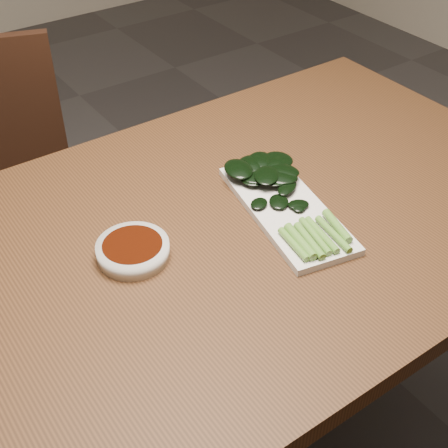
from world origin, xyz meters
TOP-DOWN VIEW (x-y plane):
  - table at (0.00, 0.00)m, footprint 1.40×0.80m
  - sauce_bowl at (-0.15, 0.02)m, footprint 0.12×0.12m
  - serving_plate at (0.14, -0.03)m, footprint 0.19×0.34m
  - gai_lan at (0.16, 0.03)m, footprint 0.17×0.33m

SIDE VIEW (x-z plane):
  - table at x=0.00m, z-range 0.30..1.05m
  - serving_plate at x=0.14m, z-range 0.75..0.76m
  - sauce_bowl at x=-0.15m, z-range 0.75..0.78m
  - gai_lan at x=0.16m, z-range 0.76..0.79m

